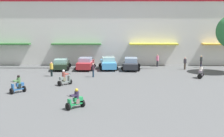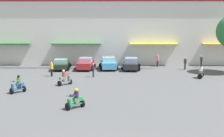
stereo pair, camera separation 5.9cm
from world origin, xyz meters
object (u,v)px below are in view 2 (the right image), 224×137
Objects in this scene: parked_car_3 at (131,64)px; scooter_rider_5 at (201,72)px; parked_car_1 at (86,64)px; pedestrian_3 at (93,69)px; parked_car_0 at (61,64)px; pedestrian_4 at (158,60)px; pedestrian_2 at (201,61)px; scooter_rider_6 at (75,100)px; scooter_rider_1 at (18,85)px; parked_car_2 at (108,63)px; pedestrian_1 at (185,63)px; pedestrian_0 at (52,68)px; scooter_rider_0 at (65,79)px.

parked_car_3 reaches higher than scooter_rider_5.
pedestrian_3 is at bearing -74.89° from parked_car_1.
parked_car_0 is 3.22m from parked_car_1.
pedestrian_4 reaches higher than parked_car_3.
parked_car_3 is at bearing 48.80° from pedestrian_3.
pedestrian_2 reaches higher than parked_car_3.
pedestrian_4 is (-5.74, 0.82, 0.00)m from pedestrian_2.
pedestrian_2 is 1.04× the size of pedestrian_3.
scooter_rider_5 is at bearing -66.16° from pedestrian_4.
scooter_rider_6 reaches higher than parked_car_0.
scooter_rider_1 is 1.01× the size of pedestrian_3.
parked_car_1 is 13.17m from scooter_rider_1.
parked_car_2 is (2.92, 0.37, 0.02)m from parked_car_1.
scooter_rider_6 is at bearing -76.22° from parked_car_0.
scooter_rider_1 is 1.04× the size of scooter_rider_5.
pedestrian_1 is at bearing -148.21° from pedestrian_2.
parked_car_3 is at bearing 27.07° from pedestrian_0.
scooter_rider_0 is 0.98× the size of scooter_rider_1.
pedestrian_0 reaches higher than parked_car_3.
scooter_rider_0 is 7.93m from scooter_rider_6.
parked_car_2 is at bearing 178.96° from pedestrian_1.
pedestrian_4 is (8.27, 7.65, 0.04)m from pedestrian_3.
scooter_rider_6 is at bearing -70.31° from pedestrian_0.
pedestrian_1 is (16.24, 4.84, -0.03)m from pedestrian_0.
pedestrian_0 is (-0.18, -4.86, 0.24)m from parked_car_0.
scooter_rider_1 reaches higher than parked_car_0.
pedestrian_2 is 5.80m from pedestrian_4.
parked_car_0 is at bearing 130.95° from pedestrian_3.
parked_car_0 is 4.87m from pedestrian_0.
scooter_rider_0 is at bearing -146.16° from pedestrian_1.
parked_car_1 is at bearing -165.02° from pedestrian_4.
scooter_rider_5 is 7.59m from pedestrian_2.
scooter_rider_6 is at bearing -127.79° from pedestrian_2.
pedestrian_3 is at bearing 88.05° from scooter_rider_6.
parked_car_0 is at bearing -178.46° from parked_car_2.
parked_car_3 is 10.41m from pedestrian_0.
parked_car_0 is at bearing 176.29° from parked_car_1.
scooter_rider_0 is 19.81m from pedestrian_2.
scooter_rider_0 is 0.99× the size of pedestrian_3.
scooter_rider_0 is at bearing 41.43° from scooter_rider_1.
scooter_rider_5 is at bearing -2.97° from pedestrian_0.
scooter_rider_1 is 0.97× the size of pedestrian_2.
parked_car_1 is at bearing -179.12° from parked_car_3.
scooter_rider_6 is (4.18, -17.03, -0.10)m from parked_car_0.
parked_car_1 is (3.21, -0.21, 0.09)m from parked_car_0.
parked_car_2 is 2.74× the size of pedestrian_2.
parked_car_3 is 2.91× the size of pedestrian_3.
scooter_rider_5 is 0.98× the size of pedestrian_3.
parked_car_1 is 0.91× the size of parked_car_3.
scooter_rider_6 is at bearing -114.09° from pedestrian_4.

